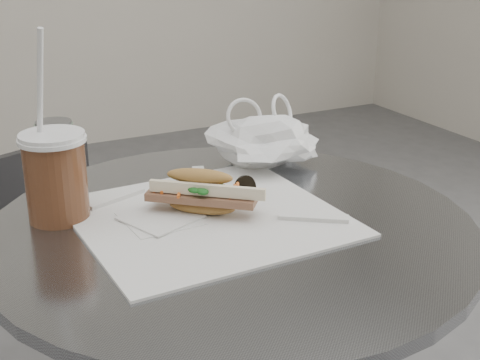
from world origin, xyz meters
name	(u,v)px	position (x,y,z in m)	size (l,w,h in m)	color
chair_far	(82,299)	(-0.11, 0.82, 0.30)	(0.38, 0.40, 0.67)	#313134
sandwich_paper	(207,217)	(-0.03, 0.23, 0.74)	(0.39, 0.37, 0.00)	white
banh_mi	(201,193)	(-0.03, 0.25, 0.78)	(0.22, 0.20, 0.07)	#B17A43
iced_coffee	(56,175)	(-0.24, 0.34, 0.81)	(0.10, 0.10, 0.30)	brown
sunglasses	(231,195)	(0.03, 0.26, 0.76)	(0.10, 0.04, 0.05)	black
plastic_bag	(268,143)	(0.17, 0.39, 0.79)	(0.20, 0.15, 0.10)	white
napkin_stack	(161,219)	(-0.10, 0.25, 0.74)	(0.13, 0.13, 0.01)	white
drink_can	(57,156)	(-0.21, 0.46, 0.80)	(0.06, 0.06, 0.12)	#508957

